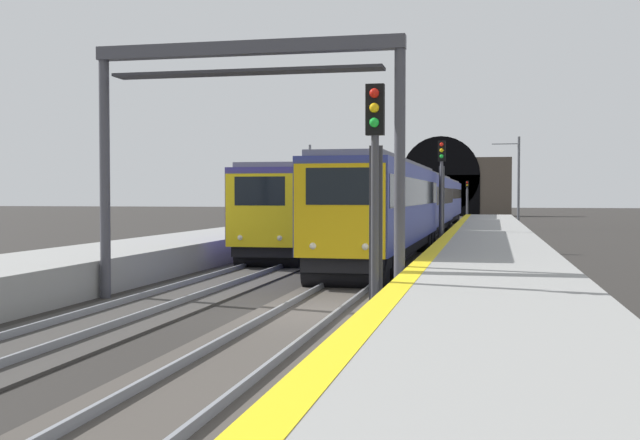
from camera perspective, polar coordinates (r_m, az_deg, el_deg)
ground_plane at (r=18.36m, az=-0.76°, el=-7.00°), size 320.00×320.00×0.00m
platform_right at (r=17.83m, az=12.48°, el=-5.66°), size 112.00×4.14×1.02m
platform_right_edge_strip at (r=17.85m, az=6.63°, el=-3.96°), size 112.00×0.50×0.01m
track_main_line at (r=18.35m, az=-0.76°, el=-6.88°), size 160.00×2.80×0.21m
track_adjacent_line at (r=19.74m, az=-12.98°, el=-6.31°), size 160.00×3.08×0.21m
train_main_approaching at (r=50.55m, az=7.56°, el=1.32°), size 57.61×3.01×4.16m
train_adjacent_platform at (r=59.70m, az=4.15°, el=1.35°), size 62.70×2.96×4.97m
railway_signal_near at (r=16.12m, az=4.06°, el=2.81°), size 0.39×0.38×5.11m
railway_signal_mid at (r=39.95m, az=8.91°, el=2.59°), size 0.39×0.38×5.58m
railway_signal_far at (r=91.44m, az=10.74°, el=1.70°), size 0.39×0.38×4.47m
overhead_signal_gantry at (r=20.60m, az=-5.46°, el=8.32°), size 0.70×8.35×6.83m
tunnel_portal at (r=107.62m, az=8.87°, el=2.43°), size 2.97×18.74×10.77m
catenary_mast_near at (r=67.77m, az=14.32°, el=2.78°), size 0.22×2.33×7.76m
catenary_mast_far at (r=66.99m, az=-0.72°, el=2.57°), size 0.22×1.90×7.15m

